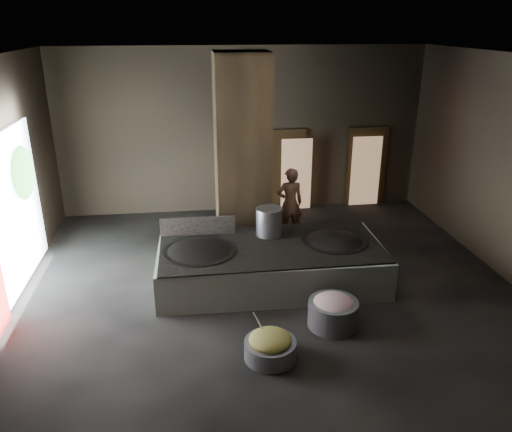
{
  "coord_description": "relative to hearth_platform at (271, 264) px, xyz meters",
  "views": [
    {
      "loc": [
        -1.46,
        -9.0,
        5.1
      ],
      "look_at": [
        -0.15,
        0.68,
        1.25
      ],
      "focal_mm": 35.0,
      "sensor_mm": 36.0,
      "label": 1
    }
  ],
  "objects": [
    {
      "name": "floor",
      "position": [
        -0.07,
        -0.08,
        -0.45
      ],
      "size": [
        10.0,
        9.0,
        0.1
      ],
      "primitive_type": "cube",
      "color": "black",
      "rests_on": "ground"
    },
    {
      "name": "ceiling",
      "position": [
        -0.07,
        -0.08,
        4.15
      ],
      "size": [
        10.0,
        9.0,
        0.1
      ],
      "primitive_type": "cube",
      "color": "black",
      "rests_on": "back_wall"
    },
    {
      "name": "back_wall",
      "position": [
        -0.07,
        4.47,
        1.85
      ],
      "size": [
        10.0,
        0.1,
        4.5
      ],
      "primitive_type": "cube",
      "color": "black",
      "rests_on": "ground"
    },
    {
      "name": "front_wall",
      "position": [
        -0.07,
        -4.63,
        1.85
      ],
      "size": [
        10.0,
        0.1,
        4.5
      ],
      "primitive_type": "cube",
      "color": "black",
      "rests_on": "ground"
    },
    {
      "name": "pillar",
      "position": [
        -0.37,
        1.82,
        1.85
      ],
      "size": [
        1.2,
        1.2,
        4.5
      ],
      "primitive_type": "cube",
      "color": "black",
      "rests_on": "ground"
    },
    {
      "name": "hearth_platform",
      "position": [
        0.0,
        0.0,
        0.0
      ],
      "size": [
        4.61,
        2.28,
        0.79
      ],
      "primitive_type": "cube",
      "rotation": [
        0.0,
        0.0,
        -0.02
      ],
      "color": "silver",
      "rests_on": "ground"
    },
    {
      "name": "platform_cap",
      "position": [
        0.0,
        0.0,
        0.42
      ],
      "size": [
        4.47,
        2.14,
        0.03
      ],
      "primitive_type": "cube",
      "color": "black",
      "rests_on": "hearth_platform"
    },
    {
      "name": "wok_left",
      "position": [
        -1.45,
        -0.05,
        0.35
      ],
      "size": [
        1.44,
        1.44,
        0.4
      ],
      "primitive_type": "ellipsoid",
      "color": "black",
      "rests_on": "hearth_platform"
    },
    {
      "name": "wok_left_rim",
      "position": [
        -1.45,
        -0.05,
        0.42
      ],
      "size": [
        1.47,
        1.47,
        0.05
      ],
      "primitive_type": "cylinder",
      "color": "black",
      "rests_on": "hearth_platform"
    },
    {
      "name": "wok_right",
      "position": [
        1.35,
        0.05,
        0.35
      ],
      "size": [
        1.34,
        1.34,
        0.38
      ],
      "primitive_type": "ellipsoid",
      "color": "black",
      "rests_on": "hearth_platform"
    },
    {
      "name": "wok_right_rim",
      "position": [
        1.35,
        0.05,
        0.42
      ],
      "size": [
        1.37,
        1.37,
        0.05
      ],
      "primitive_type": "cylinder",
      "color": "black",
      "rests_on": "hearth_platform"
    },
    {
      "name": "stock_pot",
      "position": [
        0.05,
        0.55,
        0.73
      ],
      "size": [
        0.56,
        0.56,
        0.6
      ],
      "primitive_type": "cylinder",
      "color": "silver",
      "rests_on": "hearth_platform"
    },
    {
      "name": "splash_guard",
      "position": [
        -1.45,
        0.75,
        0.63
      ],
      "size": [
        1.59,
        0.09,
        0.4
      ],
      "primitive_type": "cube",
      "rotation": [
        0.0,
        0.0,
        -0.02
      ],
      "color": "black",
      "rests_on": "hearth_platform"
    },
    {
      "name": "cook",
      "position": [
        0.84,
        2.22,
        0.5
      ],
      "size": [
        0.69,
        0.48,
        1.79
      ],
      "primitive_type": "imported",
      "rotation": [
        0.0,
        0.0,
        3.23
      ],
      "color": "#9E6B50",
      "rests_on": "ground"
    },
    {
      "name": "veg_basin",
      "position": [
        -0.41,
        -2.5,
        -0.24
      ],
      "size": [
        1.1,
        1.1,
        0.31
      ],
      "primitive_type": "cylinder",
      "rotation": [
        0.0,
        0.0,
        -0.4
      ],
      "color": "slate",
      "rests_on": "ground"
    },
    {
      "name": "veg_fill",
      "position": [
        -0.41,
        -2.5,
        -0.05
      ],
      "size": [
        0.69,
        0.69,
        0.21
      ],
      "primitive_type": "ellipsoid",
      "color": "olive",
      "rests_on": "veg_basin"
    },
    {
      "name": "ladle",
      "position": [
        -0.56,
        -2.35,
        0.15
      ],
      "size": [
        0.26,
        0.24,
        0.6
      ],
      "primitive_type": "cylinder",
      "rotation": [
        0.49,
        0.0,
        -0.84
      ],
      "color": "silver",
      "rests_on": "veg_basin"
    },
    {
      "name": "meat_basin",
      "position": [
        0.84,
        -1.74,
        -0.15
      ],
      "size": [
        1.08,
        1.08,
        0.49
      ],
      "primitive_type": "cylinder",
      "rotation": [
        0.0,
        0.0,
        0.26
      ],
      "color": "slate",
      "rests_on": "ground"
    },
    {
      "name": "meat_fill",
      "position": [
        0.84,
        -1.74,
        0.05
      ],
      "size": [
        0.74,
        0.74,
        0.28
      ],
      "primitive_type": "ellipsoid",
      "color": "#BA7074",
      "rests_on": "meat_basin"
    },
    {
      "name": "doorway_near",
      "position": [
        1.13,
        4.37,
        0.7
      ],
      "size": [
        1.18,
        0.08,
        2.38
      ],
      "primitive_type": "cube",
      "color": "black",
      "rests_on": "ground"
    },
    {
      "name": "doorway_near_glow",
      "position": [
        1.4,
        4.11,
        0.65
      ],
      "size": [
        0.86,
        0.04,
        2.03
      ],
      "primitive_type": "cube",
      "color": "#8C6647",
      "rests_on": "ground"
    },
    {
      "name": "doorway_far",
      "position": [
        3.53,
        4.37,
        0.7
      ],
      "size": [
        1.18,
        0.08,
        2.38
      ],
      "primitive_type": "cube",
      "color": "black",
      "rests_on": "ground"
    },
    {
      "name": "doorway_far_glow",
      "position": [
        3.44,
        4.16,
        0.65
      ],
      "size": [
        0.85,
        0.04,
        2.01
      ],
      "primitive_type": "cube",
      "color": "#8C6647",
      "rests_on": "ground"
    },
    {
      "name": "left_opening",
      "position": [
        -5.02,
        0.12,
        1.2
      ],
      "size": [
        0.04,
        4.2,
        3.1
      ],
      "primitive_type": "cube",
      "color": "white",
      "rests_on": "ground"
    },
    {
      "name": "tree_silhouette",
      "position": [
        -4.92,
        1.22,
        1.8
      ],
      "size": [
        0.28,
        1.1,
        1.1
      ],
      "primitive_type": "ellipsoid",
      "color": "#194714",
      "rests_on": "left_opening"
    }
  ]
}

